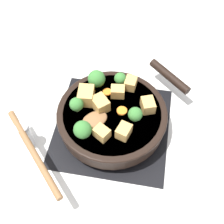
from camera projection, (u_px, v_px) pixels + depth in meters
name	position (u px, v px, depth m)	size (l,w,h in m)	color
ground_plane	(112.00, 127.00, 0.87)	(2.40, 2.40, 0.00)	silver
front_burner_grate	(112.00, 125.00, 0.86)	(0.31, 0.31, 0.03)	black
skillet_pan	(113.00, 116.00, 0.82)	(0.35, 0.36, 0.05)	black
wooden_spoon	(59.00, 139.00, 0.75)	(0.26, 0.26, 0.02)	brown
tofu_cube_center_large	(118.00, 92.00, 0.83)	(0.04, 0.03, 0.03)	tan
tofu_cube_near_handle	(86.00, 96.00, 0.81)	(0.05, 0.04, 0.04)	tan
tofu_cube_east_chunk	(148.00, 105.00, 0.80)	(0.04, 0.03, 0.03)	tan
tofu_cube_west_chunk	(100.00, 104.00, 0.80)	(0.04, 0.04, 0.04)	tan
tofu_cube_back_piece	(102.00, 133.00, 0.75)	(0.04, 0.03, 0.03)	tan
tofu_cube_front_piece	(124.00, 131.00, 0.76)	(0.04, 0.03, 0.03)	tan
tofu_cube_mid_small	(131.00, 83.00, 0.84)	(0.04, 0.03, 0.03)	tan
broccoli_floret_near_spoon	(135.00, 114.00, 0.77)	(0.04, 0.04, 0.04)	#709956
broccoli_floret_center_top	(120.00, 79.00, 0.84)	(0.03, 0.03, 0.04)	#709956
broccoli_floret_east_rim	(83.00, 130.00, 0.74)	(0.04, 0.04, 0.05)	#709956
broccoli_floret_west_rim	(97.00, 79.00, 0.83)	(0.05, 0.05, 0.05)	#709956
broccoli_floret_north_edge	(77.00, 104.00, 0.79)	(0.04, 0.04, 0.04)	#709956
carrot_slice_orange_thin	(122.00, 111.00, 0.81)	(0.03, 0.03, 0.01)	orange
carrot_slice_near_center	(107.00, 92.00, 0.84)	(0.02, 0.02, 0.01)	orange
salt_shaker	(25.00, 136.00, 0.80)	(0.04, 0.04, 0.09)	white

